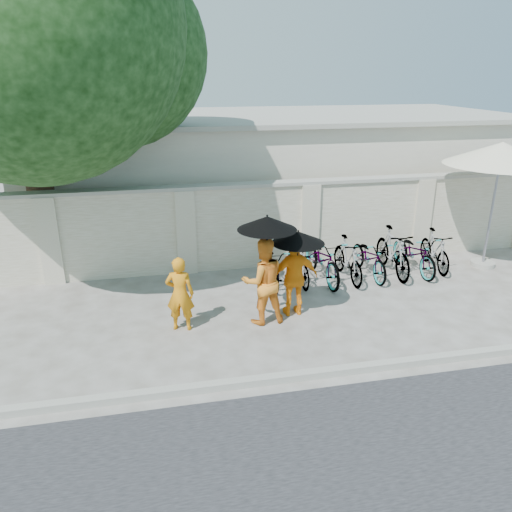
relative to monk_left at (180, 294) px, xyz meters
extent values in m
plane|color=#A3A19D|center=(1.34, -0.33, -0.71)|extent=(80.00, 80.00, 0.00)
cube|color=#9B9A90|center=(1.34, -2.03, -0.65)|extent=(40.00, 0.16, 0.12)
cube|color=silver|center=(2.34, 2.87, 0.29)|extent=(20.00, 0.30, 2.00)
cube|color=beige|center=(3.34, 6.67, 0.89)|extent=(14.00, 6.00, 3.20)
cylinder|color=brown|center=(-2.86, 3.57, 1.49)|extent=(0.60, 0.60, 4.40)
sphere|color=#36642D|center=(-2.36, 2.17, 4.59)|extent=(5.80, 5.80, 5.80)
sphere|color=#36642D|center=(-0.96, 3.27, 4.19)|extent=(4.00, 4.00, 4.00)
imported|color=orange|center=(0.00, 0.00, 0.00)|extent=(0.59, 0.46, 1.43)
imported|color=orange|center=(1.55, -0.03, 0.13)|extent=(0.87, 0.70, 1.69)
cylinder|color=black|center=(1.60, -0.11, 0.76)|extent=(0.02, 0.02, 1.04)
cone|color=black|center=(1.60, -0.11, 1.28)|extent=(1.08, 1.08, 0.25)
imported|color=orange|center=(2.22, 0.15, 0.07)|extent=(0.94, 0.42, 1.57)
cylinder|color=black|center=(2.24, 0.07, 0.55)|extent=(0.02, 0.02, 0.74)
cone|color=black|center=(2.24, 0.07, 0.91)|extent=(1.01, 1.01, 0.23)
cylinder|color=#9B9A90|center=(7.51, 1.68, -0.66)|extent=(0.57, 0.57, 0.11)
cylinder|color=gray|center=(7.51, 1.68, 0.64)|extent=(0.06, 0.06, 2.71)
cone|color=beige|center=(7.51, 1.68, 2.05)|extent=(2.90, 2.90, 0.52)
imported|color=gray|center=(2.17, 1.73, -0.27)|extent=(0.72, 1.72, 0.88)
imported|color=gray|center=(2.75, 1.66, -0.24)|extent=(0.48, 1.59, 0.95)
imported|color=gray|center=(3.33, 1.68, -0.20)|extent=(0.79, 2.00, 1.03)
imported|color=gray|center=(3.90, 1.58, -0.22)|extent=(0.49, 1.66, 0.99)
imported|color=gray|center=(4.48, 1.69, -0.26)|extent=(0.66, 1.75, 0.91)
imported|color=gray|center=(5.06, 1.69, -0.16)|extent=(0.59, 1.85, 1.10)
imported|color=gray|center=(5.64, 1.71, -0.24)|extent=(0.74, 1.83, 0.94)
imported|color=gray|center=(6.22, 1.79, -0.24)|extent=(0.60, 1.62, 0.95)
camera|label=1|loc=(-0.35, -8.40, 3.84)|focal=35.00mm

